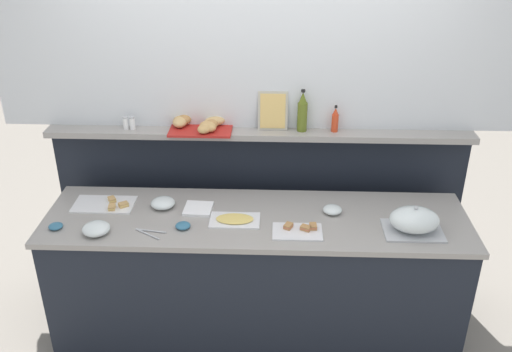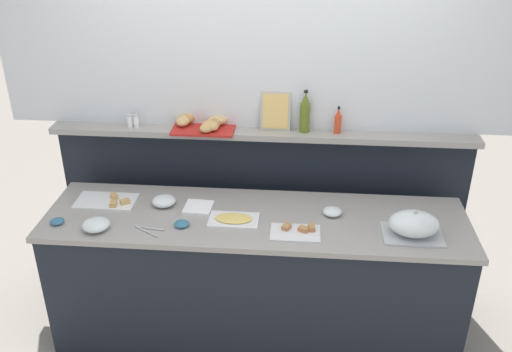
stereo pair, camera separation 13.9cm
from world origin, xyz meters
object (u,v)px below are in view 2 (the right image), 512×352
(glass_bowl_small, at_px, (164,201))
(hot_sauce_bottle, at_px, (338,122))
(serving_cloche, at_px, (414,225))
(napkin_stack, at_px, (198,207))
(sandwich_platter_front, at_px, (297,232))
(pepper_shaker, at_px, (136,121))
(olive_oil_bottle, at_px, (305,113))
(glass_bowl_medium, at_px, (96,225))
(salt_shaker, at_px, (130,121))
(sandwich_platter_rear, at_px, (108,201))
(condiment_bowl_cream, at_px, (57,221))
(serving_tongs, at_px, (147,230))
(framed_picture, at_px, (276,111))
(cold_cuts_platter, at_px, (234,219))
(condiment_bowl_dark, at_px, (182,224))
(glass_bowl_large, at_px, (332,212))
(bread_basket, at_px, (200,123))

(glass_bowl_small, xyz_separation_m, hot_sauce_bottle, (1.07, 0.36, 0.43))
(serving_cloche, relative_size, napkin_stack, 2.00)
(sandwich_platter_front, relative_size, pepper_shaker, 3.30)
(serving_cloche, bearing_deg, olive_oil_bottle, 137.14)
(glass_bowl_medium, height_order, hot_sauce_bottle, hot_sauce_bottle)
(glass_bowl_small, bearing_deg, salt_shaker, 128.59)
(sandwich_platter_rear, xyz_separation_m, glass_bowl_small, (0.36, -0.01, 0.02))
(condiment_bowl_cream, bearing_deg, hot_sauce_bottle, 20.93)
(sandwich_platter_rear, height_order, glass_bowl_small, glass_bowl_small)
(sandwich_platter_front, bearing_deg, serving_tongs, -177.01)
(salt_shaker, relative_size, framed_picture, 0.35)
(cold_cuts_platter, distance_m, serving_tongs, 0.51)
(serving_tongs, bearing_deg, napkin_stack, 46.90)
(condiment_bowl_dark, bearing_deg, glass_bowl_medium, -171.03)
(salt_shaker, xyz_separation_m, pepper_shaker, (0.04, 0.00, 0.00))
(sandwich_platter_front, bearing_deg, glass_bowl_small, 163.20)
(sandwich_platter_front, xyz_separation_m, serving_tongs, (-0.87, -0.05, -0.00))
(cold_cuts_platter, bearing_deg, sandwich_platter_front, -15.51)
(sandwich_platter_rear, bearing_deg, pepper_shaker, 69.66)
(glass_bowl_medium, distance_m, salt_shaker, 0.77)
(glass_bowl_medium, relative_size, condiment_bowl_dark, 1.81)
(glass_bowl_medium, bearing_deg, olive_oil_bottle, 29.78)
(cold_cuts_platter, relative_size, serving_tongs, 1.61)
(framed_picture, bearing_deg, serving_cloche, -36.50)
(napkin_stack, bearing_deg, glass_bowl_large, -0.22)
(cold_cuts_platter, bearing_deg, sandwich_platter_rear, 169.30)
(olive_oil_bottle, distance_m, hot_sauce_bottle, 0.22)
(hot_sauce_bottle, bearing_deg, sandwich_platter_rear, -166.03)
(condiment_bowl_cream, xyz_separation_m, pepper_shaker, (0.35, 0.62, 0.40))
(sandwich_platter_rear, distance_m, framed_picture, 1.21)
(sandwich_platter_front, distance_m, condiment_bowl_cream, 1.42)
(sandwich_platter_rear, distance_m, glass_bowl_small, 0.36)
(condiment_bowl_cream, bearing_deg, pepper_shaker, 60.69)
(condiment_bowl_dark, bearing_deg, sandwich_platter_rear, 155.15)
(sandwich_platter_front, relative_size, glass_bowl_medium, 1.80)
(sandwich_platter_front, relative_size, condiment_bowl_dark, 3.26)
(sandwich_platter_rear, distance_m, glass_bowl_medium, 0.32)
(glass_bowl_medium, distance_m, condiment_bowl_cream, 0.26)
(cold_cuts_platter, relative_size, condiment_bowl_dark, 3.39)
(serving_cloche, height_order, condiment_bowl_cream, serving_cloche)
(olive_oil_bottle, height_order, hot_sauce_bottle, olive_oil_bottle)
(hot_sauce_bottle, xyz_separation_m, salt_shaker, (-1.35, -0.01, -0.03))
(napkin_stack, height_order, bread_basket, bread_basket)
(condiment_bowl_cream, xyz_separation_m, bread_basket, (0.77, 0.63, 0.40))
(glass_bowl_large, bearing_deg, sandwich_platter_rear, 178.47)
(sandwich_platter_front, height_order, serving_tongs, sandwich_platter_front)
(serving_tongs, bearing_deg, salt_shaker, 111.03)
(serving_tongs, bearing_deg, sandwich_platter_rear, 137.43)
(condiment_bowl_dark, xyz_separation_m, condiment_bowl_cream, (-0.74, -0.03, -0.00))
(serving_cloche, xyz_separation_m, olive_oil_bottle, (-0.64, 0.59, 0.43))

